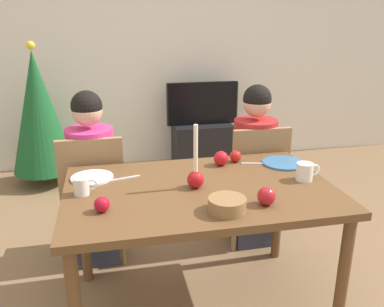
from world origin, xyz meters
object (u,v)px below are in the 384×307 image
object	(u,v)px
dining_table	(200,202)
tv_stand	(202,145)
person_left_child	(93,182)
apple_by_right_mug	(266,196)
apple_near_candle	(102,204)
apple_by_left_plate	(221,158)
bowl_walnuts	(227,205)
plate_left	(92,178)
chair_left	(94,192)
person_right_child	(254,169)
christmas_tree	(39,112)
candle_centerpiece	(196,175)
mug_right	(305,172)
chair_right	(255,178)
mug_left	(82,186)
plate_right	(284,163)
tv	(202,103)
apple_far_edge	(236,156)

from	to	relation	value
dining_table	tv_stand	bearing A→B (deg)	76.12
person_left_child	apple_by_right_mug	distance (m)	1.25
person_left_child	tv_stand	size ratio (longest dim) A/B	1.83
apple_near_candle	apple_by_left_plate	size ratio (longest dim) A/B	0.83
person_left_child	bowl_walnuts	bearing A→B (deg)	-56.07
bowl_walnuts	plate_left	bearing A→B (deg)	138.82
person_left_child	bowl_walnuts	distance (m)	1.15
person_left_child	tv_stand	xyz separation A→B (m)	(1.14, 1.66, -0.33)
dining_table	person_left_child	xyz separation A→B (m)	(-0.57, 0.64, -0.10)
dining_table	chair_left	distance (m)	0.85
apple_near_candle	dining_table	bearing A→B (deg)	19.63
person_right_child	bowl_walnuts	xyz separation A→B (m)	(-0.49, -0.94, 0.21)
christmas_tree	apple_by_right_mug	bearing A→B (deg)	-60.50
dining_table	plate_left	bearing A→B (deg)	156.66
candle_centerpiece	apple_near_candle	distance (m)	0.51
plate_left	apple_by_left_plate	size ratio (longest dim) A/B	2.62
chair_left	mug_right	bearing A→B (deg)	-28.64
chair_left	apple_by_left_plate	world-z (taller)	chair_left
tv_stand	plate_left	bearing A→B (deg)	-118.62
chair_left	tv_stand	xyz separation A→B (m)	(1.14, 1.69, -0.27)
chair_right	bowl_walnuts	size ratio (longest dim) A/B	5.14
mug_left	apple_by_left_plate	bearing A→B (deg)	18.10
chair_left	apple_near_candle	xyz separation A→B (m)	(0.07, -0.79, 0.27)
dining_table	christmas_tree	world-z (taller)	christmas_tree
mug_left	apple_by_left_plate	world-z (taller)	same
candle_centerpiece	tv_stand	bearing A→B (deg)	75.56
person_right_child	plate_right	world-z (taller)	person_right_child
person_right_child	apple_near_candle	xyz separation A→B (m)	(-1.05, -0.82, 0.22)
plate_right	apple_by_right_mug	xyz separation A→B (m)	(-0.32, -0.51, 0.04)
christmas_tree	apple_near_candle	size ratio (longest dim) A/B	19.13
tv_stand	tv	distance (m)	0.47
person_right_child	plate_left	world-z (taller)	person_right_child
chair_right	apple_near_candle	distance (m)	1.34
christmas_tree	mug_left	world-z (taller)	christmas_tree
chair_right	apple_far_edge	world-z (taller)	chair_right
mug_left	apple_by_right_mug	size ratio (longest dim) A/B	1.36
person_right_child	apple_far_edge	distance (m)	0.45
bowl_walnuts	plate_right	bearing A→B (deg)	45.76
candle_centerpiece	plate_left	bearing A→B (deg)	155.66
candle_centerpiece	plate_right	distance (m)	0.65
chair_right	tv_stand	xyz separation A→B (m)	(0.02, 1.69, -0.27)
person_right_child	plate_left	xyz separation A→B (m)	(-1.10, -0.40, 0.19)
christmas_tree	apple_far_edge	world-z (taller)	christmas_tree
candle_centerpiece	mug_right	world-z (taller)	candle_centerpiece
mug_right	person_right_child	bearing A→B (deg)	93.26
chair_left	person_left_child	distance (m)	0.07
person_left_child	mug_right	bearing A→B (deg)	-29.87
tv_stand	tv	xyz separation A→B (m)	(0.00, 0.00, 0.47)
plate_left	mug_left	xyz separation A→B (m)	(-0.04, -0.21, 0.04)
tv_stand	apple_by_right_mug	distance (m)	2.64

